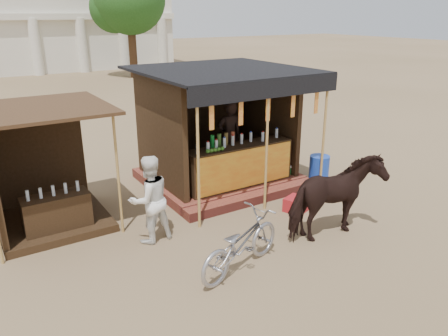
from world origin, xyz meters
name	(u,v)px	position (x,y,z in m)	size (l,w,h in m)	color
ground	(272,253)	(0.00, 0.00, 0.00)	(120.00, 120.00, 0.00)	#846B4C
main_stall	(221,142)	(1.02, 3.36, 1.03)	(3.60, 3.61, 2.78)	maroon
secondary_stall	(39,186)	(-3.17, 3.24, 0.85)	(2.40, 2.40, 2.38)	#342012
cow	(336,198)	(1.34, -0.11, 0.77)	(0.84, 1.83, 1.55)	black
motorbike	(241,243)	(-0.77, -0.12, 0.48)	(0.64, 1.84, 0.97)	#9C9CA5
bystander	(150,199)	(-1.60, 1.56, 0.82)	(0.80, 0.62, 1.64)	white
blue_barrel	(319,170)	(2.99, 2.00, 0.36)	(0.48, 0.48, 0.72)	#173BAD
red_crate	(296,204)	(1.49, 1.10, 0.15)	(0.44, 0.41, 0.29)	#A61B20
cooler	(278,173)	(2.22, 2.60, 0.23)	(0.64, 0.45, 0.46)	#166527
tree	(126,1)	(5.81, 22.14, 4.63)	(4.50, 4.40, 7.00)	#382314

